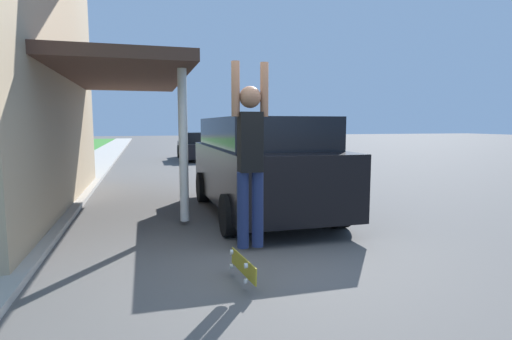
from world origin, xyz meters
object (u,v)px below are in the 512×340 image
(car_down_street, at_px, (198,147))
(skateboard, at_px, (243,265))
(suv_parked, at_px, (261,163))
(skateboarder, at_px, (250,153))

(car_down_street, bearing_deg, skateboard, -95.78)
(skateboard, bearing_deg, suv_parked, 70.34)
(car_down_street, bearing_deg, suv_parked, -91.83)
(car_down_street, distance_m, skateboarder, 16.53)
(car_down_street, xyz_separation_m, skateboarder, (-1.59, -16.43, 0.84))
(suv_parked, bearing_deg, car_down_street, 88.17)
(suv_parked, relative_size, car_down_street, 1.12)
(car_down_street, xyz_separation_m, skateboard, (-1.65, -16.34, -0.46))
(suv_parked, relative_size, skateboarder, 2.38)
(skateboarder, distance_m, skateboard, 1.31)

